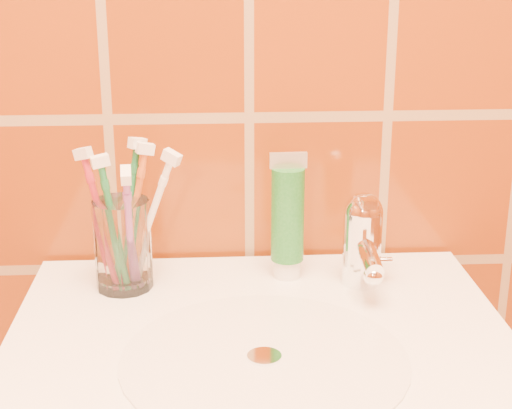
{
  "coord_description": "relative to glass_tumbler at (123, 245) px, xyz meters",
  "views": [
    {
      "loc": [
        -0.05,
        0.2,
        1.26
      ],
      "look_at": [
        0.0,
        1.08,
        0.96
      ],
      "focal_mm": 55.0,
      "sensor_mm": 36.0,
      "label": 1
    }
  ],
  "objects": [
    {
      "name": "glass_tumbler",
      "position": [
        0.0,
        0.0,
        0.0
      ],
      "size": [
        0.09,
        0.09,
        0.11
      ],
      "primitive_type": "cylinder",
      "rotation": [
        0.0,
        0.0,
        0.33
      ],
      "color": "white",
      "rests_on": "pedestal_sink"
    },
    {
      "name": "toothbrush_2",
      "position": [
        0.01,
        -0.03,
        0.03
      ],
      "size": [
        0.05,
        0.16,
        0.2
      ],
      "primitive_type": null,
      "rotation": [
        0.41,
        0.0,
        0.1
      ],
      "color": "#8F499C",
      "rests_on": "glass_tumbler"
    },
    {
      "name": "faucet",
      "position": [
        0.3,
        -0.01,
        0.01
      ],
      "size": [
        0.05,
        0.11,
        0.12
      ],
      "color": "white",
      "rests_on": "pedestal_sink"
    },
    {
      "name": "toothbrush_5",
      "position": [
        0.01,
        0.02,
        0.03
      ],
      "size": [
        0.1,
        0.09,
        0.2
      ],
      "primitive_type": null,
      "rotation": [
        0.2,
        0.0,
        2.27
      ],
      "color": "#1E723E",
      "rests_on": "glass_tumbler"
    },
    {
      "name": "toothbrush_3",
      "position": [
        -0.01,
        -0.01,
        0.03
      ],
      "size": [
        0.07,
        0.06,
        0.18
      ],
      "primitive_type": null,
      "rotation": [
        0.14,
        0.0,
        -1.24
      ],
      "color": "#1F773F",
      "rests_on": "glass_tumbler"
    },
    {
      "name": "toothbrush_1",
      "position": [
        -0.02,
        0.0,
        0.03
      ],
      "size": [
        0.11,
        0.1,
        0.19
      ],
      "primitive_type": null,
      "rotation": [
        0.26,
        0.0,
        -2.1
      ],
      "color": "#B22638",
      "rests_on": "glass_tumbler"
    },
    {
      "name": "toothbrush_0",
      "position": [
        0.01,
        0.02,
        0.03
      ],
      "size": [
        0.09,
        0.08,
        0.19
      ],
      "primitive_type": null,
      "rotation": [
        0.22,
        0.0,
        1.93
      ],
      "color": "#C45D22",
      "rests_on": "glass_tumbler"
    },
    {
      "name": "toothbrush_4",
      "position": [
        0.03,
        -0.01,
        0.03
      ],
      "size": [
        0.15,
        0.13,
        0.2
      ],
      "primitive_type": null,
      "rotation": [
        0.39,
        0.0,
        1.07
      ],
      "color": "white",
      "rests_on": "glass_tumbler"
    },
    {
      "name": "toothpaste_tube",
      "position": [
        0.21,
        0.02,
        0.02
      ],
      "size": [
        0.05,
        0.04,
        0.17
      ],
      "rotation": [
        0.0,
        0.0,
        0.04
      ],
      "color": "white",
      "rests_on": "pedestal_sink"
    }
  ]
}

